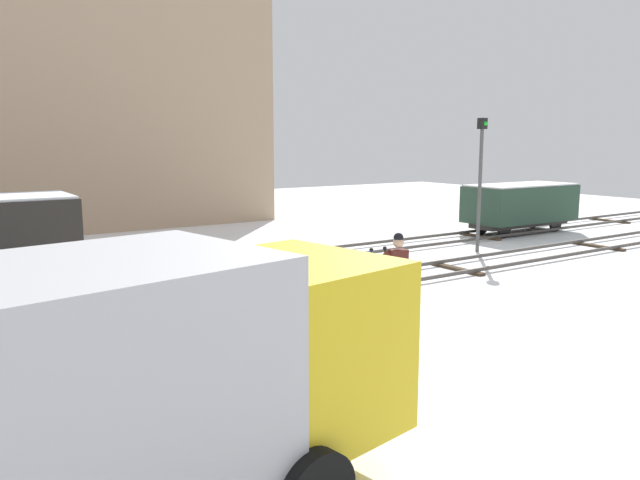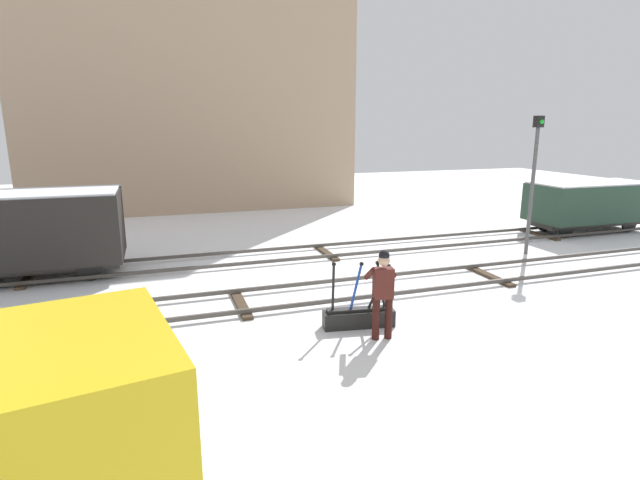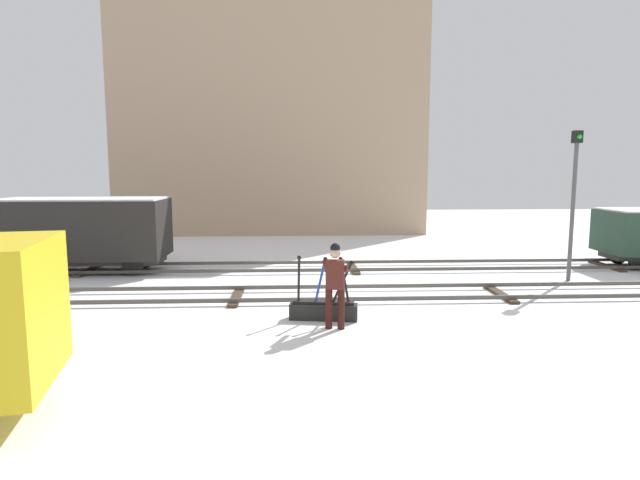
{
  "view_description": "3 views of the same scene",
  "coord_description": "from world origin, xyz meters",
  "px_view_note": "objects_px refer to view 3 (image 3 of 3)",
  "views": [
    {
      "loc": [
        -9.57,
        -12.44,
        3.73
      ],
      "look_at": [
        -0.29,
        1.51,
        1.03
      ],
      "focal_mm": 34.57,
      "sensor_mm": 36.0,
      "label": 1
    },
    {
      "loc": [
        -5.23,
        -10.98,
        4.17
      ],
      "look_at": [
        -0.71,
        2.44,
        0.85
      ],
      "focal_mm": 27.42,
      "sensor_mm": 36.0,
      "label": 2
    },
    {
      "loc": [
        -2.01,
        -13.58,
        3.35
      ],
      "look_at": [
        -1.18,
        2.89,
        1.15
      ],
      "focal_mm": 29.66,
      "sensor_mm": 36.0,
      "label": 3
    }
  ],
  "objects_px": {
    "rail_worker": "(335,280)",
    "signal_post": "(574,192)",
    "switch_lever_frame": "(324,309)",
    "freight_car_back_track": "(86,230)"
  },
  "relations": [
    {
      "from": "rail_worker",
      "to": "switch_lever_frame",
      "type": "bearing_deg",
      "value": 115.14
    },
    {
      "from": "freight_car_back_track",
      "to": "signal_post",
      "type": "bearing_deg",
      "value": -7.65
    },
    {
      "from": "rail_worker",
      "to": "signal_post",
      "type": "distance_m",
      "value": 8.88
    },
    {
      "from": "switch_lever_frame",
      "to": "signal_post",
      "type": "relative_size",
      "value": 0.35
    },
    {
      "from": "signal_post",
      "to": "rail_worker",
      "type": "bearing_deg",
      "value": -148.95
    },
    {
      "from": "rail_worker",
      "to": "freight_car_back_track",
      "type": "height_order",
      "value": "freight_car_back_track"
    },
    {
      "from": "rail_worker",
      "to": "signal_post",
      "type": "relative_size",
      "value": 0.41
    },
    {
      "from": "rail_worker",
      "to": "freight_car_back_track",
      "type": "relative_size",
      "value": 0.36
    },
    {
      "from": "switch_lever_frame",
      "to": "signal_post",
      "type": "xyz_separation_m",
      "value": [
        7.67,
        3.82,
        2.45
      ]
    },
    {
      "from": "signal_post",
      "to": "freight_car_back_track",
      "type": "relative_size",
      "value": 0.88
    }
  ]
}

